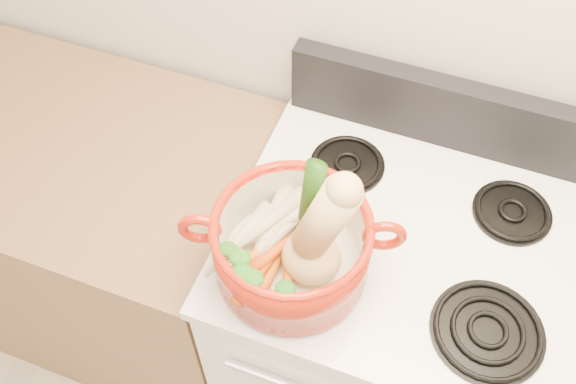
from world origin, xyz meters
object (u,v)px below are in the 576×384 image
at_px(squash, 313,230).
at_px(dutch_oven, 292,247).
at_px(leek, 309,214).
at_px(stove_body, 384,332).

bearing_deg(squash, dutch_oven, 160.09).
distance_m(squash, leek, 0.05).
xyz_separation_m(dutch_oven, leek, (0.02, 0.03, 0.09)).
distance_m(dutch_oven, squash, 0.11).
relative_size(dutch_oven, leek, 1.17).
height_order(stove_body, leek, leek).
relative_size(squash, leek, 1.11).
bearing_deg(stove_body, dutch_oven, -142.37).
relative_size(stove_body, dutch_oven, 2.97).
bearing_deg(leek, squash, -51.87).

